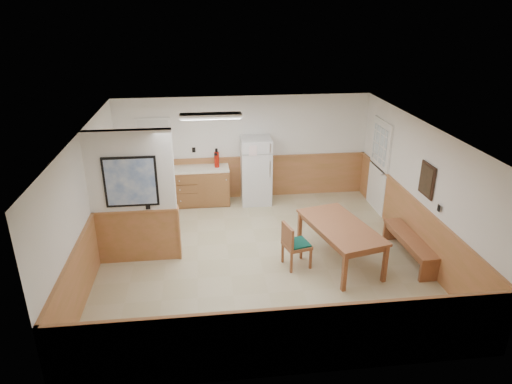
{
  "coord_description": "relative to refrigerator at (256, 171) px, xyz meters",
  "views": [
    {
      "loc": [
        -0.96,
        -7.47,
        4.47
      ],
      "look_at": [
        -0.02,
        0.4,
        1.18
      ],
      "focal_mm": 32.0,
      "sensor_mm": 36.0,
      "label": 1
    }
  ],
  "objects": [
    {
      "name": "dining_chair",
      "position": [
        0.3,
        -3.02,
        -0.3
      ],
      "size": [
        0.69,
        0.55,
        0.85
      ],
      "rotation": [
        0.0,
        0.0,
        0.25
      ],
      "color": "#AB643F",
      "rests_on": "ground"
    },
    {
      "name": "wainscot_back",
      "position": [
        -0.24,
        0.35,
        -0.3
      ],
      "size": [
        6.0,
        0.04,
        1.0
      ],
      "primitive_type": "cube",
      "color": "#C1744D",
      "rests_on": "ground"
    },
    {
      "name": "right_wall",
      "position": [
        2.76,
        -2.63,
        0.45
      ],
      "size": [
        0.02,
        6.0,
        2.5
      ],
      "primitive_type": "cube",
      "color": "white",
      "rests_on": "ground"
    },
    {
      "name": "fluorescent_fixture",
      "position": [
        -1.04,
        -1.33,
        1.65
      ],
      "size": [
        1.2,
        0.3,
        0.09
      ],
      "color": "white",
      "rests_on": "ceiling"
    },
    {
      "name": "dining_table",
      "position": [
        1.19,
        -2.95,
        -0.14
      ],
      "size": [
        1.32,
        1.99,
        0.75
      ],
      "rotation": [
        0.0,
        0.0,
        0.24
      ],
      "color": "#AB643F",
      "rests_on": "ground"
    },
    {
      "name": "partition_wall",
      "position": [
        -2.49,
        -2.43,
        0.44
      ],
      "size": [
        1.5,
        0.2,
        2.5
      ],
      "color": "white",
      "rests_on": "ground"
    },
    {
      "name": "kitchen_counter",
      "position": [
        -1.45,
        0.05,
        -0.34
      ],
      "size": [
        2.2,
        0.61,
        1.0
      ],
      "color": "brown",
      "rests_on": "ground"
    },
    {
      "name": "fire_extinguisher",
      "position": [
        -0.92,
        0.07,
        0.3
      ],
      "size": [
        0.15,
        0.15,
        0.45
      ],
      "rotation": [
        0.0,
        0.0,
        0.38
      ],
      "color": "#AB1509",
      "rests_on": "kitchen_counter"
    },
    {
      "name": "wainscot_left",
      "position": [
        -3.22,
        -2.63,
        -0.3
      ],
      "size": [
        0.04,
        6.0,
        1.0
      ],
      "primitive_type": "cube",
      "color": "#C1744D",
      "rests_on": "ground"
    },
    {
      "name": "dining_bench",
      "position": [
        2.53,
        -3.01,
        -0.45
      ],
      "size": [
        0.41,
        1.64,
        0.45
      ],
      "rotation": [
        0.0,
        0.0,
        0.03
      ],
      "color": "#AB643F",
      "rests_on": "ground"
    },
    {
      "name": "exterior_door",
      "position": [
        2.72,
        -0.73,
        0.25
      ],
      "size": [
        0.07,
        1.02,
        2.15
      ],
      "color": "white",
      "rests_on": "ground"
    },
    {
      "name": "soap_bottle",
      "position": [
        -2.54,
        0.01,
        0.21
      ],
      "size": [
        0.07,
        0.07,
        0.21
      ],
      "primitive_type": "cylinder",
      "rotation": [
        0.0,
        0.0,
        0.12
      ],
      "color": "#19892B",
      "rests_on": "kitchen_counter"
    },
    {
      "name": "refrigerator",
      "position": [
        0.0,
        0.0,
        0.0
      ],
      "size": [
        0.72,
        0.73,
        1.59
      ],
      "rotation": [
        0.0,
        0.0,
        -0.03
      ],
      "color": "silver",
      "rests_on": "ground"
    },
    {
      "name": "left_wall",
      "position": [
        -3.24,
        -2.63,
        0.45
      ],
      "size": [
        0.02,
        6.0,
        2.5
      ],
      "primitive_type": "cube",
      "color": "white",
      "rests_on": "ground"
    },
    {
      "name": "kitchen_window",
      "position": [
        -2.34,
        0.35,
        0.75
      ],
      "size": [
        0.8,
        0.04,
        1.0
      ],
      "color": "white",
      "rests_on": "back_wall"
    },
    {
      "name": "back_wall",
      "position": [
        -0.24,
        0.37,
        0.45
      ],
      "size": [
        6.0,
        0.02,
        2.5
      ],
      "primitive_type": "cube",
      "color": "white",
      "rests_on": "ground"
    },
    {
      "name": "ground",
      "position": [
        -0.24,
        -2.63,
        -0.8
      ],
      "size": [
        6.0,
        6.0,
        0.0
      ],
      "primitive_type": "plane",
      "color": "#C5B68D",
      "rests_on": "ground"
    },
    {
      "name": "ceiling",
      "position": [
        -0.24,
        -2.63,
        1.7
      ],
      "size": [
        6.0,
        6.0,
        0.02
      ],
      "primitive_type": "cube",
      "color": "white",
      "rests_on": "back_wall"
    },
    {
      "name": "wall_painting",
      "position": [
        2.72,
        -2.93,
        0.75
      ],
      "size": [
        0.04,
        0.5,
        0.6
      ],
      "color": "black",
      "rests_on": "right_wall"
    },
    {
      "name": "wainscot_right",
      "position": [
        2.74,
        -2.63,
        -0.3
      ],
      "size": [
        0.04,
        6.0,
        1.0
      ],
      "primitive_type": "cube",
      "color": "#C1744D",
      "rests_on": "ground"
    }
  ]
}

